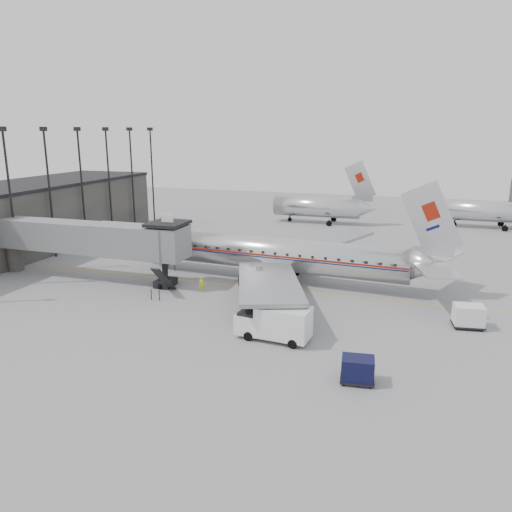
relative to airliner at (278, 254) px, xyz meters
The scene contains 12 objects.
ground 9.38m from the airliner, 94.33° to the right, with size 160.00×160.00×0.00m, color slate.
terminal 34.72m from the airliner, behind, with size 12.00×46.00×8.00m, color #353330.
apron_line 4.63m from the airliner, 51.79° to the right, with size 0.15×60.00×0.01m, color gold.
jet_bridge 18.19m from the airliner, 163.06° to the right, with size 21.00×6.20×7.10m.
floodlight_masts 29.02m from the airliner, behind, with size 0.90×42.25×15.25m.
distant_aircraft_near 33.14m from the airliner, 94.28° to the left, with size 16.39×3.20×10.26m.
distant_aircraft_mid 43.89m from the airliner, 57.58° to the left, with size 16.39×3.20×10.26m.
airliner is the anchor object (origin of this frame).
service_van 14.88m from the airliner, 75.60° to the right, with size 5.60×2.56×2.56m.
baggage_cart_navy 21.63m from the airliner, 61.56° to the right, with size 2.19×1.76×1.60m.
baggage_cart_white 19.00m from the airliner, 23.34° to the right, with size 2.51×2.05×1.80m.
ramp_worker 8.54m from the airliner, 134.33° to the right, with size 0.55×0.36×1.52m, color #BBC417.
Camera 1 is at (13.61, -38.10, 14.95)m, focal length 35.00 mm.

